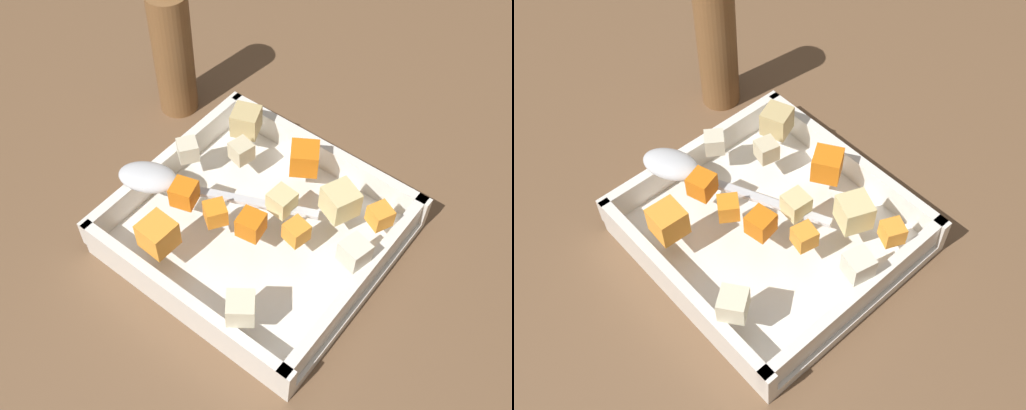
# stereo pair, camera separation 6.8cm
# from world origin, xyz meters

# --- Properties ---
(ground_plane) EXTENTS (4.00, 4.00, 0.00)m
(ground_plane) POSITION_xyz_m (0.00, 0.00, 0.00)
(ground_plane) COLOR brown
(baking_dish) EXTENTS (0.28, 0.27, 0.05)m
(baking_dish) POSITION_xyz_m (0.00, -0.01, 0.02)
(baking_dish) COLOR white
(baking_dish) RESTS_ON ground_plane
(carrot_chunk_corner_nw) EXTENTS (0.03, 0.03, 0.02)m
(carrot_chunk_corner_nw) POSITION_xyz_m (-0.05, -0.01, 0.06)
(carrot_chunk_corner_nw) COLOR orange
(carrot_chunk_corner_nw) RESTS_ON baking_dish
(carrot_chunk_back_center) EXTENTS (0.03, 0.03, 0.03)m
(carrot_chunk_back_center) POSITION_xyz_m (0.06, 0.09, 0.07)
(carrot_chunk_back_center) COLOR orange
(carrot_chunk_back_center) RESTS_ON baking_dish
(carrot_chunk_corner_se) EXTENTS (0.03, 0.03, 0.02)m
(carrot_chunk_corner_se) POSITION_xyz_m (-0.11, -0.08, 0.06)
(carrot_chunk_corner_se) COLOR orange
(carrot_chunk_corner_se) RESTS_ON baking_dish
(carrot_chunk_rim_edge) EXTENTS (0.03, 0.03, 0.03)m
(carrot_chunk_rim_edge) POSITION_xyz_m (0.07, 0.03, 0.06)
(carrot_chunk_rim_edge) COLOR orange
(carrot_chunk_rim_edge) RESTS_ON baking_dish
(carrot_chunk_far_left) EXTENTS (0.04, 0.04, 0.03)m
(carrot_chunk_far_left) POSITION_xyz_m (-0.00, -0.09, 0.07)
(carrot_chunk_far_left) COLOR orange
(carrot_chunk_far_left) RESTS_ON baking_dish
(carrot_chunk_heap_side) EXTENTS (0.03, 0.03, 0.02)m
(carrot_chunk_heap_side) POSITION_xyz_m (0.03, 0.03, 0.06)
(carrot_chunk_heap_side) COLOR orange
(carrot_chunk_heap_side) RESTS_ON baking_dish
(carrot_chunk_center) EXTENTS (0.03, 0.03, 0.03)m
(carrot_chunk_center) POSITION_xyz_m (-0.01, 0.02, 0.06)
(carrot_chunk_center) COLOR orange
(carrot_chunk_center) RESTS_ON baking_dish
(potato_chunk_heap_top) EXTENTS (0.03, 0.03, 0.02)m
(potato_chunk_heap_top) POSITION_xyz_m (0.07, -0.06, 0.06)
(potato_chunk_heap_top) COLOR beige
(potato_chunk_heap_top) RESTS_ON baking_dish
(potato_chunk_front_center) EXTENTS (0.04, 0.04, 0.03)m
(potato_chunk_front_center) POSITION_xyz_m (0.09, -0.10, 0.07)
(potato_chunk_front_center) COLOR tan
(potato_chunk_front_center) RESTS_ON baking_dish
(potato_chunk_far_right) EXTENTS (0.03, 0.03, 0.03)m
(potato_chunk_far_right) POSITION_xyz_m (-0.02, -0.03, 0.06)
(potato_chunk_far_right) COLOR #E0CC89
(potato_chunk_far_right) RESTS_ON baking_dish
(potato_chunk_near_left) EXTENTS (0.04, 0.04, 0.03)m
(potato_chunk_near_left) POSITION_xyz_m (-0.07, -0.06, 0.07)
(potato_chunk_near_left) COLOR #E0CC89
(potato_chunk_near_left) RESTS_ON baking_dish
(potato_chunk_mid_left) EXTENTS (0.04, 0.04, 0.03)m
(potato_chunk_mid_left) POSITION_xyz_m (-0.06, 0.10, 0.06)
(potato_chunk_mid_left) COLOR beige
(potato_chunk_mid_left) RESTS_ON baking_dish
(parsnip_chunk_corner_ne) EXTENTS (0.03, 0.03, 0.02)m
(parsnip_chunk_corner_ne) POSITION_xyz_m (0.12, -0.02, 0.06)
(parsnip_chunk_corner_ne) COLOR beige
(parsnip_chunk_corner_ne) RESTS_ON baking_dish
(parsnip_chunk_near_spoon) EXTENTS (0.03, 0.03, 0.03)m
(parsnip_chunk_near_spoon) POSITION_xyz_m (-0.11, -0.02, 0.06)
(parsnip_chunk_near_spoon) COLOR silver
(parsnip_chunk_near_spoon) RESTS_ON baking_dish
(serving_spoon) EXTENTS (0.22, 0.12, 0.02)m
(serving_spoon) POSITION_xyz_m (0.11, 0.03, 0.06)
(serving_spoon) COLOR silver
(serving_spoon) RESTS_ON baking_dish
(pepper_mill) EXTENTS (0.05, 0.05, 0.20)m
(pepper_mill) POSITION_xyz_m (0.22, -0.12, 0.09)
(pepper_mill) COLOR brown
(pepper_mill) RESTS_ON ground_plane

